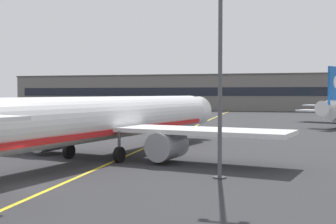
# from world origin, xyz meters

# --- Properties ---
(ground_plane) EXTENTS (400.00, 400.00, 0.00)m
(ground_plane) POSITION_xyz_m (0.00, 0.00, 0.00)
(ground_plane) COLOR #2D2D30
(taxiway_centreline) EXTENTS (7.70, 179.86, 0.01)m
(taxiway_centreline) POSITION_xyz_m (0.00, 30.00, 0.00)
(taxiway_centreline) COLOR yellow
(taxiway_centreline) RESTS_ON ground
(airliner_foreground) EXTENTS (32.30, 41.18, 11.65)m
(airliner_foreground) POSITION_xyz_m (-0.70, 13.17, 3.37)
(airliner_foreground) COLOR white
(airliner_foreground) RESTS_ON ground
(apron_lamp_post) EXTENTS (2.24, 0.90, 13.77)m
(apron_lamp_post) POSITION_xyz_m (10.42, 6.15, 7.20)
(apron_lamp_post) COLOR #515156
(apron_lamp_post) RESTS_ON ground
(safety_cone_by_nose_gear) EXTENTS (0.44, 0.44, 0.55)m
(safety_cone_by_nose_gear) POSITION_xyz_m (-0.13, 29.00, 0.26)
(safety_cone_by_nose_gear) COLOR orange
(safety_cone_by_nose_gear) RESTS_ON ground
(terminal_building) EXTENTS (154.86, 12.40, 12.23)m
(terminal_building) POSITION_xyz_m (-6.08, 131.34, 6.12)
(terminal_building) COLOR slate
(terminal_building) RESTS_ON ground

